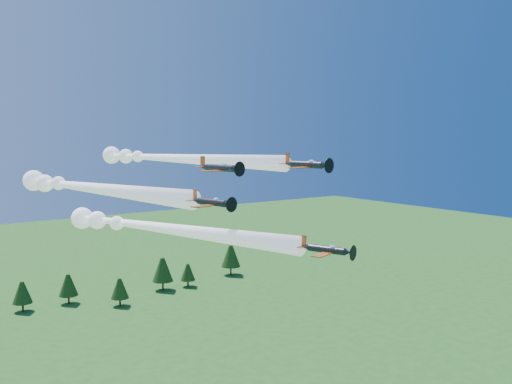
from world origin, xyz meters
TOP-DOWN VIEW (x-y plane):
  - plane_lead at (-6.94, 17.47)m, footprint 20.82×50.73m
  - plane_left at (-14.73, 26.21)m, footprint 14.37×51.86m
  - plane_right at (4.78, 34.96)m, footprint 15.35×59.58m
  - plane_slot at (-0.87, 8.50)m, footprint 7.81×8.55m
  - treeline at (1.72, 111.42)m, footprint 162.22×21.24m

SIDE VIEW (x-z plane):
  - treeline at x=1.72m, z-range 0.60..12.00m
  - plane_lead at x=-6.94m, z-range 37.47..41.17m
  - plane_left at x=-14.73m, z-range 43.40..47.10m
  - plane_slot at x=-0.87m, z-range 47.26..49.98m
  - plane_right at x=4.78m, z-range 47.16..50.86m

